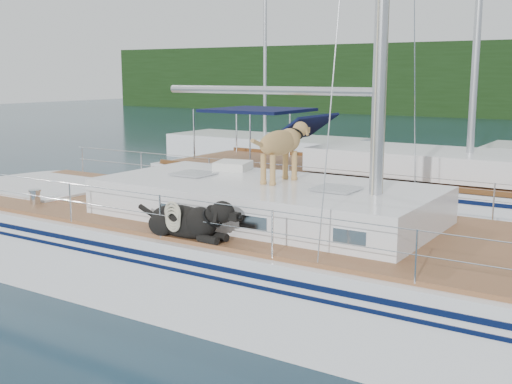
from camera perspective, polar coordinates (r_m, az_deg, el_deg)
The scene contains 4 objects.
ground at distance 10.72m, azimuth -2.86°, elevation -8.34°, with size 120.00×120.00×0.00m, color black.
main_sailboat at distance 10.46m, azimuth -2.47°, elevation -4.92°, with size 12.00×3.80×14.01m.
neighbor_sailboat at distance 15.92m, azimuth 10.27°, elevation 0.07°, with size 11.00×3.50×13.30m.
bg_boat_west at distance 26.41m, azimuth 0.79°, elevation 3.92°, with size 8.00×3.00×11.65m.
Camera 1 is at (5.95, -8.22, 3.45)m, focal length 45.00 mm.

